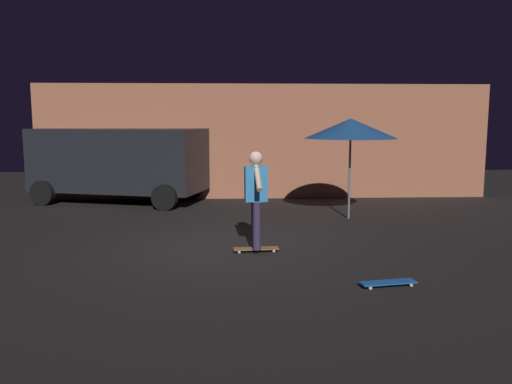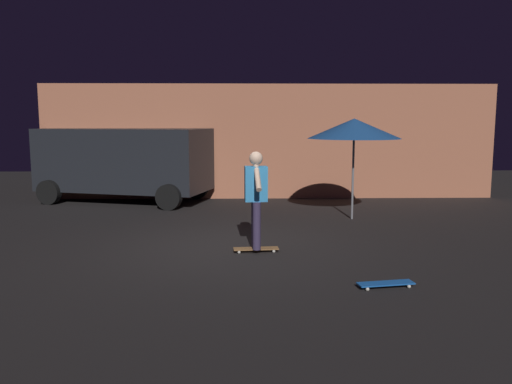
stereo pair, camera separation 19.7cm
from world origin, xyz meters
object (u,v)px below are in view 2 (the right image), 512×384
object	(u,v)px
skateboard_ridden	(256,249)
skateboard_spare	(386,284)
parked_van	(124,160)
patio_umbrella	(354,129)
skater	(256,193)

from	to	relation	value
skateboard_ridden	skateboard_spare	size ratio (longest dim) A/B	0.99
parked_van	skateboard_spare	world-z (taller)	parked_van
patio_umbrella	skateboard_spare	distance (m)	5.36
skateboard_ridden	skateboard_spare	bearing A→B (deg)	-48.72
parked_van	skateboard_spare	bearing A→B (deg)	-55.62
skateboard_spare	skater	bearing A→B (deg)	131.28
parked_van	skater	xyz separation A→B (m)	(3.53, -5.72, -0.12)
parked_van	patio_umbrella	xyz separation A→B (m)	(5.81, -2.75, 0.91)
patio_umbrella	skateboard_ridden	size ratio (longest dim) A/B	2.90
parked_van	skateboard_spare	size ratio (longest dim) A/B	6.16
parked_van	patio_umbrella	bearing A→B (deg)	-25.32
skateboard_spare	skater	world-z (taller)	skater
parked_van	patio_umbrella	size ratio (longest dim) A/B	2.15
skateboard_ridden	skateboard_spare	distance (m)	2.61
skateboard_ridden	skater	distance (m)	0.98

